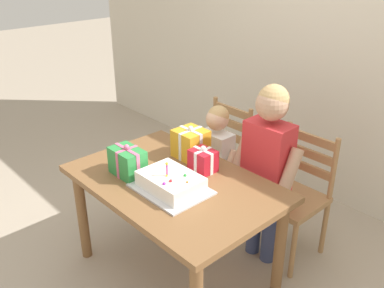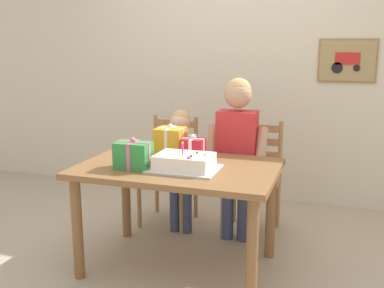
{
  "view_description": "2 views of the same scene",
  "coord_description": "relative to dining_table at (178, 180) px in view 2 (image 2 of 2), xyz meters",
  "views": [
    {
      "loc": [
        1.74,
        -1.46,
        2.06
      ],
      "look_at": [
        0.1,
        0.06,
        1.0
      ],
      "focal_mm": 39.64,
      "sensor_mm": 36.0,
      "label": 1
    },
    {
      "loc": [
        1.01,
        -2.73,
        1.53
      ],
      "look_at": [
        0.06,
        0.11,
        0.87
      ],
      "focal_mm": 41.99,
      "sensor_mm": 36.0,
      "label": 2
    }
  ],
  "objects": [
    {
      "name": "birthday_cake",
      "position": [
        0.07,
        -0.09,
        0.15
      ],
      "size": [
        0.44,
        0.34,
        0.19
      ],
      "color": "silver",
      "rests_on": "dining_table"
    },
    {
      "name": "child_younger",
      "position": [
        -0.19,
        0.58,
        -0.01
      ],
      "size": [
        0.37,
        0.21,
        1.03
      ],
      "color": "#38426B",
      "rests_on": "ground"
    },
    {
      "name": "back_wall",
      "position": [
        0.0,
        1.68,
        0.67
      ],
      "size": [
        6.4,
        0.11,
        2.6
      ],
      "color": "beige",
      "rests_on": "ground"
    },
    {
      "name": "gift_box_corner_small",
      "position": [
        -0.25,
        -0.16,
        0.19
      ],
      "size": [
        0.23,
        0.15,
        0.21
      ],
      "color": "#2D8E42",
      "rests_on": "dining_table"
    },
    {
      "name": "gift_box_red_large",
      "position": [
        -0.17,
        0.3,
        0.2
      ],
      "size": [
        0.21,
        0.2,
        0.23
      ],
      "color": "gold",
      "rests_on": "dining_table"
    },
    {
      "name": "gift_box_beside_cake",
      "position": [
        0.03,
        0.22,
        0.18
      ],
      "size": [
        0.16,
        0.14,
        0.18
      ],
      "color": "red",
      "rests_on": "dining_table"
    },
    {
      "name": "chair_right",
      "position": [
        0.37,
        0.78,
        -0.17
      ],
      "size": [
        0.42,
        0.42,
        0.92
      ],
      "color": "#A87A4C",
      "rests_on": "ground"
    },
    {
      "name": "dining_table",
      "position": [
        0.0,
        0.0,
        0.0
      ],
      "size": [
        1.32,
        0.87,
        0.74
      ],
      "color": "brown",
      "rests_on": "ground"
    },
    {
      "name": "ground_plane",
      "position": [
        0.0,
        0.0,
        -0.63
      ],
      "size": [
        20.0,
        20.0,
        0.0
      ],
      "primitive_type": "plane",
      "color": "tan"
    },
    {
      "name": "child_older",
      "position": [
        0.27,
        0.57,
        0.15
      ],
      "size": [
        0.47,
        0.27,
        1.29
      ],
      "color": "#38426B",
      "rests_on": "ground"
    },
    {
      "name": "chair_left",
      "position": [
        -0.37,
        0.78,
        -0.17
      ],
      "size": [
        0.42,
        0.42,
        0.92
      ],
      "color": "#A87A4C",
      "rests_on": "ground"
    }
  ]
}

